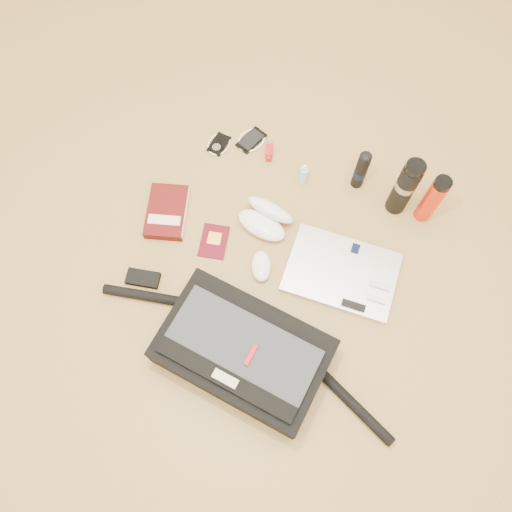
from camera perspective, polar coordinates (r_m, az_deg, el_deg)
name	(u,v)px	position (r m, az deg, el deg)	size (l,w,h in m)	color
ground	(262,277)	(1.74, 0.73, -2.47)	(4.00, 4.00, 0.00)	#A17E43
messenger_bag	(242,351)	(1.61, -1.57, -10.82)	(1.07, 0.35, 0.15)	black
laptop	(342,273)	(1.76, 9.79, -1.90)	(0.40, 0.30, 0.04)	silver
book	(167,212)	(1.85, -10.10, 4.99)	(0.20, 0.25, 0.04)	#480B0C
passport	(214,241)	(1.80, -4.83, 1.70)	(0.13, 0.15, 0.01)	#4A0613
mouse	(261,266)	(1.74, 0.60, -1.17)	(0.11, 0.13, 0.04)	white
sunglasses_case	(266,218)	(1.79, 1.13, 4.39)	(0.20, 0.18, 0.11)	white
ipod	(219,144)	(2.00, -4.26, 12.63)	(0.09, 0.10, 0.01)	black
phone	(251,140)	(2.00, -0.54, 13.10)	(0.12, 0.13, 0.01)	black
inhaler	(269,150)	(1.97, 1.53, 12.01)	(0.05, 0.09, 0.02)	red
spray_bottle	(303,175)	(1.87, 5.45, 9.23)	(0.03, 0.03, 0.11)	#B6E3F2
aerosol_can	(361,170)	(1.86, 11.93, 9.61)	(0.05, 0.05, 0.19)	black
thermos_black	(405,187)	(1.81, 16.64, 7.54)	(0.09, 0.09, 0.28)	black
thermos_red	(432,199)	(1.84, 19.48, 6.13)	(0.08, 0.08, 0.24)	red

